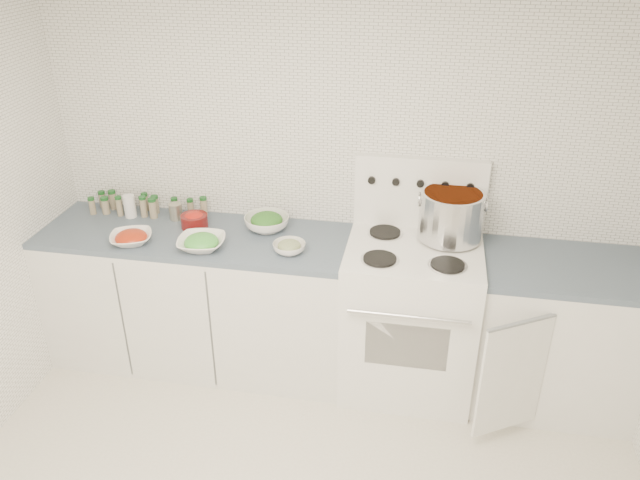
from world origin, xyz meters
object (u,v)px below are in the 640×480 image
at_px(stove, 410,313).
at_px(bowl_tomato, 131,238).
at_px(stock_pot, 451,214).
at_px(bowl_snowpea, 201,242).

xyz_separation_m(stove, bowl_tomato, (-1.62, -0.17, 0.44)).
height_order(stock_pot, bowl_tomato, stock_pot).
xyz_separation_m(stove, bowl_snowpea, (-1.19, -0.16, 0.44)).
xyz_separation_m(bowl_tomato, bowl_snowpea, (0.42, 0.01, 0.00)).
bearing_deg(bowl_tomato, stove, 6.09).
height_order(stove, bowl_snowpea, stove).
relative_size(stove, bowl_snowpea, 4.59).
bearing_deg(stove, bowl_snowpea, -172.24).
bearing_deg(stock_pot, bowl_snowpea, -167.54).
height_order(stove, stock_pot, stove).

